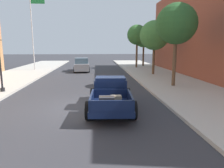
{
  "coord_description": "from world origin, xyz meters",
  "views": [
    {
      "loc": [
        0.93,
        -10.16,
        3.07
      ],
      "look_at": [
        1.8,
        0.94,
        1.0
      ],
      "focal_mm": 32.81,
      "sensor_mm": 36.0,
      "label": 1
    }
  ],
  "objects_px": {
    "car_background_grey": "(82,65)",
    "flagpole": "(34,23)",
    "street_tree_second": "(154,35)",
    "street_tree_farthest": "(144,37)",
    "hotrod_truck_navy": "(110,94)",
    "street_tree_third": "(137,35)",
    "street_tree_nearest": "(176,24)"
  },
  "relations": [
    {
      "from": "car_background_grey",
      "to": "flagpole",
      "type": "relative_size",
      "value": 0.48
    },
    {
      "from": "street_tree_second",
      "to": "street_tree_farthest",
      "type": "bearing_deg",
      "value": 83.67
    },
    {
      "from": "hotrod_truck_navy",
      "to": "street_tree_third",
      "type": "bearing_deg",
      "value": 74.95
    },
    {
      "from": "flagpole",
      "to": "street_tree_nearest",
      "type": "height_order",
      "value": "flagpole"
    },
    {
      "from": "street_tree_second",
      "to": "car_background_grey",
      "type": "bearing_deg",
      "value": 152.21
    },
    {
      "from": "street_tree_farthest",
      "to": "hotrod_truck_navy",
      "type": "bearing_deg",
      "value": -107.27
    },
    {
      "from": "car_background_grey",
      "to": "street_tree_second",
      "type": "xyz_separation_m",
      "value": [
        7.81,
        -4.12,
        3.38
      ]
    },
    {
      "from": "car_background_grey",
      "to": "street_tree_nearest",
      "type": "bearing_deg",
      "value": -54.41
    },
    {
      "from": "street_tree_nearest",
      "to": "street_tree_farthest",
      "type": "bearing_deg",
      "value": 85.35
    },
    {
      "from": "car_background_grey",
      "to": "street_tree_farthest",
      "type": "bearing_deg",
      "value": 29.44
    },
    {
      "from": "street_tree_nearest",
      "to": "street_tree_third",
      "type": "relative_size",
      "value": 1.03
    },
    {
      "from": "street_tree_third",
      "to": "street_tree_farthest",
      "type": "height_order",
      "value": "street_tree_third"
    },
    {
      "from": "car_background_grey",
      "to": "street_tree_third",
      "type": "height_order",
      "value": "street_tree_third"
    },
    {
      "from": "street_tree_second",
      "to": "street_tree_nearest",
      "type": "bearing_deg",
      "value": -92.27
    },
    {
      "from": "street_tree_nearest",
      "to": "street_tree_farthest",
      "type": "xyz_separation_m",
      "value": [
        1.26,
        15.53,
        -0.29
      ]
    },
    {
      "from": "car_background_grey",
      "to": "street_tree_farthest",
      "type": "distance_m",
      "value": 10.73
    },
    {
      "from": "car_background_grey",
      "to": "street_tree_third",
      "type": "bearing_deg",
      "value": 20.87
    },
    {
      "from": "flagpole",
      "to": "street_tree_third",
      "type": "xyz_separation_m",
      "value": [
        13.01,
        2.01,
        -1.22
      ]
    },
    {
      "from": "flagpole",
      "to": "street_tree_second",
      "type": "xyz_separation_m",
      "value": [
        13.45,
        -4.92,
        -1.63
      ]
    },
    {
      "from": "hotrod_truck_navy",
      "to": "car_background_grey",
      "type": "distance_m",
      "value": 15.65
    },
    {
      "from": "flagpole",
      "to": "street_tree_third",
      "type": "height_order",
      "value": "flagpole"
    },
    {
      "from": "flagpole",
      "to": "street_tree_farthest",
      "type": "relative_size",
      "value": 1.62
    },
    {
      "from": "hotrod_truck_navy",
      "to": "street_tree_third",
      "type": "height_order",
      "value": "street_tree_third"
    },
    {
      "from": "street_tree_nearest",
      "to": "street_tree_third",
      "type": "bearing_deg",
      "value": 90.76
    },
    {
      "from": "flagpole",
      "to": "street_tree_second",
      "type": "relative_size",
      "value": 1.66
    },
    {
      "from": "car_background_grey",
      "to": "street_tree_farthest",
      "type": "height_order",
      "value": "street_tree_farthest"
    },
    {
      "from": "street_tree_second",
      "to": "street_tree_third",
      "type": "distance_m",
      "value": 6.95
    },
    {
      "from": "hotrod_truck_navy",
      "to": "car_background_grey",
      "type": "xyz_separation_m",
      "value": [
        -2.46,
        15.46,
        0.01
      ]
    },
    {
      "from": "street_tree_third",
      "to": "street_tree_farthest",
      "type": "relative_size",
      "value": 1.02
    },
    {
      "from": "street_tree_second",
      "to": "street_tree_third",
      "type": "bearing_deg",
      "value": 93.57
    },
    {
      "from": "street_tree_second",
      "to": "street_tree_farthest",
      "type": "relative_size",
      "value": 0.98
    },
    {
      "from": "hotrod_truck_navy",
      "to": "flagpole",
      "type": "distance_m",
      "value": 18.85
    }
  ]
}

